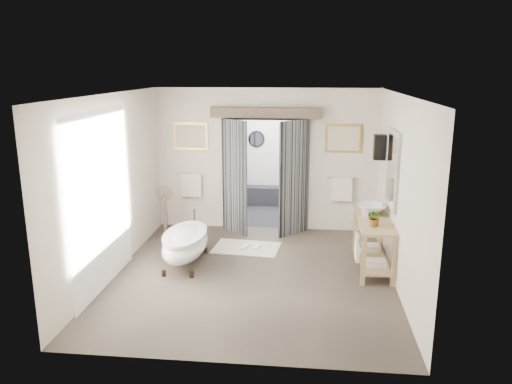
% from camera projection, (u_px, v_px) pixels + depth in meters
% --- Properties ---
extents(ground_plane, '(5.00, 5.00, 0.00)m').
position_uv_depth(ground_plane, '(252.00, 275.00, 8.12)').
color(ground_plane, brown).
extents(room_shell, '(4.52, 5.02, 2.91)m').
position_uv_depth(room_shell, '(249.00, 164.00, 7.56)').
color(room_shell, beige).
rests_on(room_shell, ground_plane).
extents(shower_room, '(2.22, 2.01, 2.51)m').
position_uv_depth(shower_room, '(271.00, 171.00, 11.75)').
color(shower_room, '#25242B').
rests_on(shower_room, ground_plane).
extents(back_wall_dressing, '(3.82, 0.70, 2.52)m').
position_uv_depth(back_wall_dressing, '(265.00, 156.00, 9.97)').
color(back_wall_dressing, black).
rests_on(back_wall_dressing, ground_plane).
extents(clawfoot_tub, '(0.70, 1.57, 0.77)m').
position_uv_depth(clawfoot_tub, '(185.00, 243.00, 8.50)').
color(clawfoot_tub, '#36281A').
rests_on(clawfoot_tub, ground_plane).
extents(vanity, '(0.57, 1.60, 0.85)m').
position_uv_depth(vanity, '(372.00, 239.00, 8.32)').
color(vanity, tan).
rests_on(vanity, ground_plane).
extents(pedestal_mirror, '(0.32, 0.21, 1.07)m').
position_uv_depth(pedestal_mirror, '(165.00, 216.00, 9.79)').
color(pedestal_mirror, '#70604E').
rests_on(pedestal_mirror, ground_plane).
extents(rug, '(1.27, 0.91, 0.01)m').
position_uv_depth(rug, '(246.00, 248.00, 9.34)').
color(rug, silver).
rests_on(rug, ground_plane).
extents(slippers, '(0.39, 0.26, 0.05)m').
position_uv_depth(slippers, '(251.00, 247.00, 9.30)').
color(slippers, silver).
rests_on(slippers, rug).
extents(basin, '(0.51, 0.51, 0.17)m').
position_uv_depth(basin, '(371.00, 209.00, 8.52)').
color(basin, white).
rests_on(basin, vanity).
extents(plant, '(0.30, 0.28, 0.29)m').
position_uv_depth(plant, '(375.00, 217.00, 7.85)').
color(plant, gray).
rests_on(plant, vanity).
extents(soap_bottle_a, '(0.10, 0.10, 0.21)m').
position_uv_depth(soap_bottle_a, '(365.00, 211.00, 8.33)').
color(soap_bottle_a, gray).
rests_on(soap_bottle_a, vanity).
extents(soap_bottle_b, '(0.14, 0.14, 0.16)m').
position_uv_depth(soap_bottle_b, '(370.00, 205.00, 8.76)').
color(soap_bottle_b, gray).
rests_on(soap_bottle_b, vanity).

